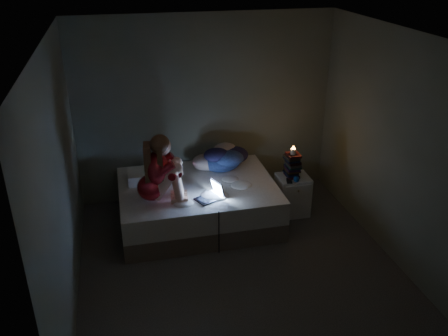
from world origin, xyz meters
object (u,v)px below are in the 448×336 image
object	(u,v)px
woman	(150,169)
bed	(198,203)
laptop	(209,191)
candle	(293,151)
nightstand	(292,195)
phone	(289,181)

from	to	relation	value
woman	bed	bearing A→B (deg)	32.02
bed	woman	distance (m)	0.98
laptop	candle	xyz separation A→B (m)	(1.21, 0.35, 0.26)
woman	candle	distance (m)	1.90
nightstand	bed	bearing A→B (deg)	177.06
bed	woman	world-z (taller)	woman
phone	laptop	bearing A→B (deg)	-154.42
bed	woman	size ratio (longest dim) A/B	2.34
bed	laptop	distance (m)	0.57
nightstand	phone	distance (m)	0.32
woman	candle	world-z (taller)	woman
nightstand	woman	bearing A→B (deg)	-172.87
woman	nightstand	size ratio (longest dim) A/B	1.54
nightstand	candle	bearing A→B (deg)	149.42
bed	candle	distance (m)	1.43
candle	bed	bearing A→B (deg)	177.11
nightstand	phone	bearing A→B (deg)	-131.74
woman	phone	size ratio (longest dim) A/B	6.12
candle	nightstand	bearing A→B (deg)	-31.15
bed	laptop	bearing A→B (deg)	-81.00
woman	candle	xyz separation A→B (m)	(1.88, 0.23, -0.06)
candle	phone	distance (m)	0.39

